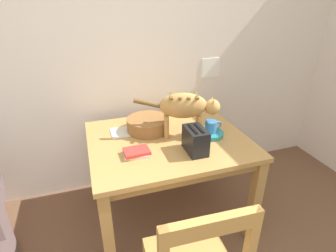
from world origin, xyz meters
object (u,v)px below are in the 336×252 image
(cat, at_px, (186,107))
(magazine, at_px, (129,131))
(saucer_bowl, at_px, (210,134))
(coffee_mug, at_px, (211,126))
(book_stack, at_px, (137,152))
(dining_table, at_px, (168,149))
(toaster, at_px, (195,140))
(wicker_basket, at_px, (148,124))

(cat, relative_size, magazine, 2.21)
(saucer_bowl, distance_m, coffee_mug, 0.06)
(cat, bearing_deg, book_stack, -52.85)
(magazine, bearing_deg, saucer_bowl, -25.14)
(dining_table, distance_m, toaster, 0.32)
(dining_table, height_order, coffee_mug, coffee_mug)
(book_stack, bearing_deg, cat, 20.33)
(cat, distance_m, toaster, 0.27)
(dining_table, height_order, toaster, toaster)
(toaster, bearing_deg, cat, 84.70)
(cat, xyz_separation_m, saucer_bowl, (0.18, -0.05, -0.22))
(coffee_mug, bearing_deg, dining_table, 169.29)
(saucer_bowl, bearing_deg, dining_table, 169.17)
(coffee_mug, relative_size, wicker_basket, 0.40)
(dining_table, bearing_deg, cat, -2.67)
(magazine, height_order, book_stack, book_stack)
(magazine, height_order, toaster, toaster)
(dining_table, bearing_deg, toaster, -63.78)
(cat, height_order, magazine, cat)
(dining_table, bearing_deg, wicker_basket, 122.23)
(wicker_basket, distance_m, toaster, 0.46)
(dining_table, xyz_separation_m, cat, (0.14, -0.01, 0.32))
(cat, xyz_separation_m, coffee_mug, (0.18, -0.05, -0.16))
(coffee_mug, xyz_separation_m, magazine, (-0.58, 0.26, -0.07))
(magazine, bearing_deg, book_stack, -92.90)
(cat, bearing_deg, coffee_mug, 90.30)
(cat, distance_m, wicker_basket, 0.35)
(saucer_bowl, relative_size, toaster, 0.99)
(saucer_bowl, xyz_separation_m, book_stack, (-0.58, -0.10, 0.00))
(cat, bearing_deg, magazine, -100.67)
(cat, height_order, saucer_bowl, cat)
(coffee_mug, relative_size, toaster, 0.66)
(saucer_bowl, height_order, coffee_mug, coffee_mug)
(dining_table, relative_size, cat, 1.91)
(coffee_mug, distance_m, magazine, 0.63)
(coffee_mug, distance_m, toaster, 0.27)
(coffee_mug, height_order, toaster, toaster)
(magazine, bearing_deg, wicker_basket, -11.19)
(coffee_mug, xyz_separation_m, toaster, (-0.20, -0.17, 0.01))
(cat, xyz_separation_m, toaster, (-0.02, -0.23, -0.15))
(saucer_bowl, xyz_separation_m, toaster, (-0.20, -0.17, 0.07))
(dining_table, height_order, book_stack, book_stack)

